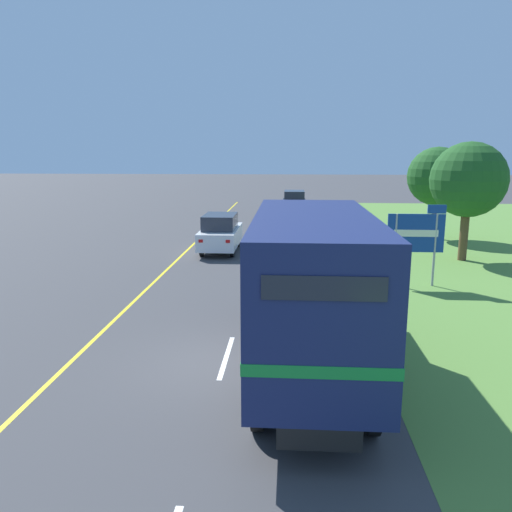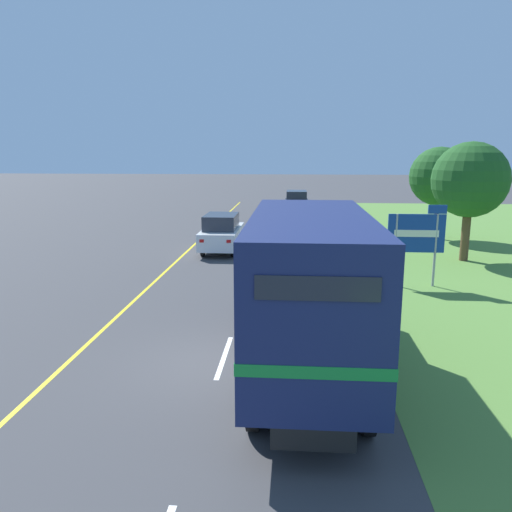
% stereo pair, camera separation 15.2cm
% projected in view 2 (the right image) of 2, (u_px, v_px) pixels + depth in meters
% --- Properties ---
extents(ground_plane, '(200.00, 200.00, 0.00)m').
position_uv_depth(ground_plane, '(222.00, 363.00, 11.94)').
color(ground_plane, '#3D3D3F').
extents(edge_line_yellow, '(0.12, 54.46, 0.01)m').
position_uv_depth(edge_line_yellow, '(177.00, 261.00, 23.11)').
color(edge_line_yellow, yellow).
rests_on(edge_line_yellow, ground).
extents(centre_dash_near, '(0.12, 2.60, 0.01)m').
position_uv_depth(centre_dash_near, '(224.00, 357.00, 12.30)').
color(centre_dash_near, white).
rests_on(centre_dash_near, ground).
extents(centre_dash_mid_a, '(0.12, 2.60, 0.01)m').
position_uv_depth(centre_dash_mid_a, '(248.00, 286.00, 18.74)').
color(centre_dash_mid_a, white).
rests_on(centre_dash_mid_a, ground).
extents(centre_dash_mid_b, '(0.12, 2.60, 0.01)m').
position_uv_depth(centre_dash_mid_b, '(260.00, 252.00, 25.18)').
color(centre_dash_mid_b, white).
rests_on(centre_dash_mid_b, ground).
extents(centre_dash_far, '(0.12, 2.60, 0.01)m').
position_uv_depth(centre_dash_far, '(267.00, 231.00, 31.62)').
color(centre_dash_far, white).
rests_on(centre_dash_far, ground).
extents(centre_dash_farthest, '(0.12, 2.60, 0.01)m').
position_uv_depth(centre_dash_farthest, '(272.00, 218.00, 38.06)').
color(centre_dash_farthest, white).
rests_on(centre_dash_farthest, ground).
extents(horse_trailer_truck, '(2.39, 8.52, 3.71)m').
position_uv_depth(horse_trailer_truck, '(308.00, 285.00, 11.06)').
color(horse_trailer_truck, black).
rests_on(horse_trailer_truck, ground).
extents(lead_car_white, '(1.80, 4.37, 1.89)m').
position_uv_depth(lead_car_white, '(222.00, 233.00, 25.07)').
color(lead_car_white, black).
rests_on(lead_car_white, ground).
extents(lead_car_black_ahead, '(1.80, 4.04, 1.94)m').
position_uv_depth(lead_car_black_ahead, '(296.00, 203.00, 39.26)').
color(lead_car_black_ahead, black).
rests_on(lead_car_black_ahead, ground).
extents(highway_sign, '(2.08, 0.09, 3.05)m').
position_uv_depth(highway_sign, '(417.00, 235.00, 18.39)').
color(highway_sign, '#9E9EA3').
rests_on(highway_sign, ground).
extents(roadside_tree_near, '(3.39, 3.39, 5.41)m').
position_uv_depth(roadside_tree_near, '(470.00, 180.00, 22.38)').
color(roadside_tree_near, brown).
rests_on(roadside_tree_near, ground).
extents(roadside_tree_mid, '(3.31, 3.31, 5.23)m').
position_uv_depth(roadside_tree_mid, '(439.00, 177.00, 28.20)').
color(roadside_tree_mid, brown).
rests_on(roadside_tree_mid, ground).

